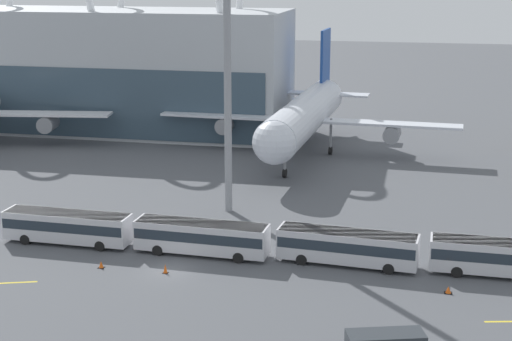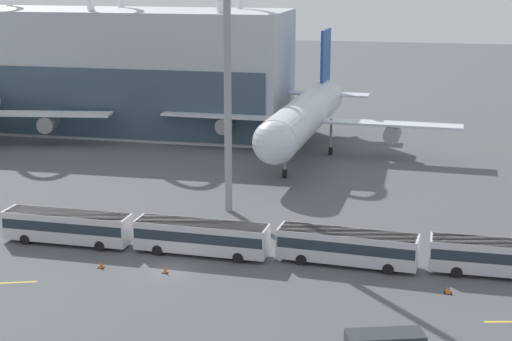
# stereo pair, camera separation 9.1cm
# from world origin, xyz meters

# --- Properties ---
(ground_plane) EXTENTS (440.00, 440.00, 0.00)m
(ground_plane) POSITION_xyz_m (0.00, 0.00, 0.00)
(ground_plane) COLOR #515459
(airliner_at_gate_far) EXTENTS (43.15, 41.48, 16.41)m
(airliner_at_gate_far) POSITION_xyz_m (5.02, 45.85, 5.79)
(airliner_at_gate_far) COLOR silver
(airliner_at_gate_far) RESTS_ON ground_plane
(shuttle_bus_0) EXTENTS (12.55, 3.02, 3.09)m
(shuttle_bus_0) POSITION_xyz_m (-11.69, 4.60, 1.83)
(shuttle_bus_0) COLOR silver
(shuttle_bus_0) RESTS_ON ground_plane
(shuttle_bus_1) EXTENTS (12.59, 3.21, 3.09)m
(shuttle_bus_1) POSITION_xyz_m (1.74, 4.44, 1.83)
(shuttle_bus_1) COLOR silver
(shuttle_bus_1) RESTS_ON ground_plane
(shuttle_bus_2) EXTENTS (12.67, 3.72, 3.09)m
(shuttle_bus_2) POSITION_xyz_m (15.16, 4.72, 1.83)
(shuttle_bus_2) COLOR silver
(shuttle_bus_2) RESTS_ON ground_plane
(shuttle_bus_3) EXTENTS (12.54, 2.96, 3.09)m
(shuttle_bus_3) POSITION_xyz_m (28.59, 4.88, 1.83)
(shuttle_bus_3) COLOR silver
(shuttle_bus_3) RESTS_ON ground_plane
(floodlight_mast) EXTENTS (2.82, 2.82, 32.38)m
(floodlight_mast) POSITION_xyz_m (0.90, 17.99, 19.43)
(floodlight_mast) COLOR gray
(floodlight_mast) RESTS_ON ground_plane
(traffic_cone_0) EXTENTS (0.56, 0.56, 0.63)m
(traffic_cone_0) POSITION_xyz_m (-6.07, -0.68, 0.30)
(traffic_cone_0) COLOR black
(traffic_cone_0) RESTS_ON ground_plane
(traffic_cone_1) EXTENTS (0.65, 0.65, 0.58)m
(traffic_cone_1) POSITION_xyz_m (23.92, 0.12, 0.28)
(traffic_cone_1) COLOR black
(traffic_cone_1) RESTS_ON ground_plane
(traffic_cone_2) EXTENTS (0.49, 0.49, 0.82)m
(traffic_cone_2) POSITION_xyz_m (-0.11, -0.64, 0.40)
(traffic_cone_2) COLOR black
(traffic_cone_2) RESTS_ON ground_plane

